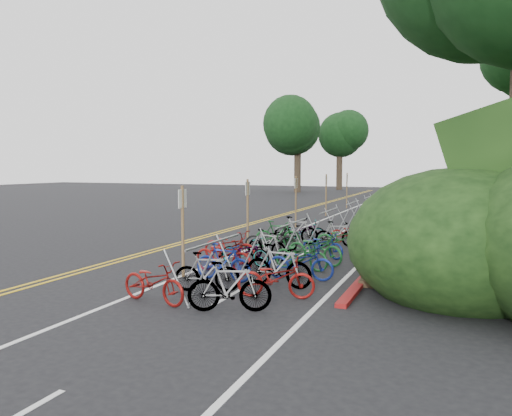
{
  "coord_description": "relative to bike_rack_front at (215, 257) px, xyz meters",
  "views": [
    {
      "loc": [
        7.91,
        -12.18,
        2.99
      ],
      "look_at": [
        0.38,
        6.38,
        1.3
      ],
      "focal_mm": 35.0,
      "sensor_mm": 36.0,
      "label": 1
    }
  ],
  "objects": [
    {
      "name": "ground",
      "position": [
        -2.74,
        1.98,
        -0.9
      ],
      "size": [
        120.0,
        120.0,
        0.0
      ],
      "primitive_type": "plane",
      "color": "black",
      "rests_on": "ground"
    },
    {
      "name": "road_markings",
      "position": [
        -2.11,
        12.08,
        -0.89
      ],
      "size": [
        7.47,
        80.0,
        0.01
      ],
      "color": "gold",
      "rests_on": "ground"
    },
    {
      "name": "red_curb",
      "position": [
        2.96,
        13.98,
        -0.85
      ],
      "size": [
        0.25,
        28.0,
        0.1
      ],
      "primitive_type": "cube",
      "color": "maroon",
      "rests_on": "ground"
    },
    {
      "name": "tree_cluster",
      "position": [
        7.01,
        24.02,
        9.85
      ],
      "size": [
        31.77,
        53.47,
        17.16
      ],
      "color": "#2D2319",
      "rests_on": "ground"
    },
    {
      "name": "bike_rack_front",
      "position": [
        0.0,
        0.0,
        0.0
      ],
      "size": [
        1.19,
        2.68,
        1.26
      ],
      "color": "gray",
      "rests_on": "ground"
    },
    {
      "name": "bike_racks_rest",
      "position": [
        0.26,
        14.98,
        -0.04
      ],
      "size": [
        1.14,
        23.0,
        1.17
      ],
      "color": "gray",
      "rests_on": "ground"
    },
    {
      "name": "signpost_near",
      "position": [
        -1.66,
        1.38,
        0.52
      ],
      "size": [
        0.08,
        0.4,
        2.47
      ],
      "color": "brown",
      "rests_on": "ground"
    },
    {
      "name": "signposts_rest",
      "position": [
        -2.14,
        15.98,
        0.53
      ],
      "size": [
        0.08,
        18.4,
        2.5
      ],
      "color": "brown",
      "rests_on": "ground"
    },
    {
      "name": "bike_front",
      "position": [
        -1.33,
        3.66,
        -0.39
      ],
      "size": [
        1.0,
        2.02,
        1.01
      ],
      "primitive_type": "imported",
      "rotation": [
        0.0,
        0.0,
        1.39
      ],
      "color": "maroon",
      "rests_on": "ground"
    },
    {
      "name": "bike_valet",
      "position": [
        0.29,
        3.85,
        -0.42
      ],
      "size": [
        3.32,
        11.77,
        1.06
      ],
      "color": "maroon",
      "rests_on": "ground"
    }
  ]
}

